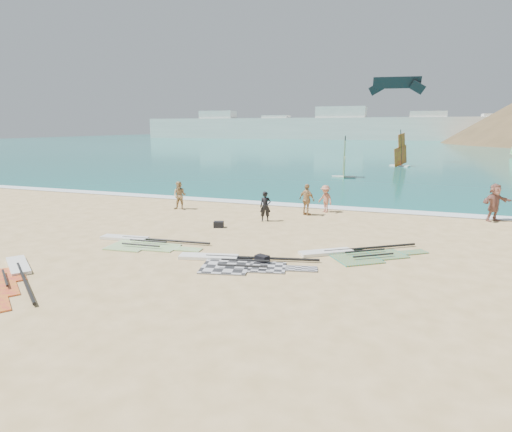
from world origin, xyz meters
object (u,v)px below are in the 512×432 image
(beachgoer_left, at_px, (180,196))
(beachgoer_mid, at_px, (325,199))
(rig_orange, at_px, (354,254))
(beachgoer_right, at_px, (494,202))
(gear_bag_near, at_px, (219,224))
(rig_grey, at_px, (234,262))
(person_wetsuit, at_px, (265,206))
(beachgoer_back, at_px, (307,200))
(rig_red, at_px, (7,277))
(gear_bag_far, at_px, (262,259))
(rig_green, at_px, (140,242))

(beachgoer_left, height_order, beachgoer_mid, beachgoer_left)
(rig_orange, height_order, beachgoer_right, beachgoer_right)
(gear_bag_near, bearing_deg, beachgoer_right, 25.63)
(rig_grey, relative_size, beachgoer_right, 2.68)
(person_wetsuit, distance_m, beachgoer_back, 2.84)
(rig_red, distance_m, gear_bag_far, 8.62)
(rig_green, height_order, beachgoer_right, beachgoer_right)
(rig_grey, relative_size, gear_bag_far, 11.35)
(beachgoer_mid, bearing_deg, gear_bag_near, -90.38)
(person_wetsuit, distance_m, beachgoer_left, 6.05)
(rig_grey, height_order, gear_bag_far, gear_bag_far)
(rig_grey, height_order, person_wetsuit, person_wetsuit)
(rig_green, bearing_deg, rig_orange, 4.06)
(beachgoer_right, bearing_deg, rig_green, 175.30)
(beachgoer_left, bearing_deg, beachgoer_back, -1.37)
(rig_grey, bearing_deg, beachgoer_mid, 70.15)
(rig_red, xyz_separation_m, person_wetsuit, (5.31, 11.08, 0.74))
(rig_grey, relative_size, beachgoer_back, 3.03)
(gear_bag_near, relative_size, gear_bag_far, 1.02)
(rig_grey, height_order, beachgoer_back, beachgoer_back)
(person_wetsuit, relative_size, beachgoer_back, 0.89)
(rig_green, distance_m, rig_orange, 8.95)
(rig_red, xyz_separation_m, beachgoer_left, (-0.58, 12.47, 0.79))
(rig_grey, bearing_deg, beachgoer_left, 117.11)
(gear_bag_near, height_order, person_wetsuit, person_wetsuit)
(rig_grey, xyz_separation_m, beachgoer_back, (0.53, 9.39, 0.84))
(gear_bag_near, bearing_deg, beachgoer_mid, 53.04)
(rig_orange, height_order, rig_red, rig_red)
(beachgoer_left, xyz_separation_m, beachgoer_right, (17.20, 2.73, 0.16))
(gear_bag_far, bearing_deg, person_wetsuit, 107.56)
(person_wetsuit, bearing_deg, rig_grey, -102.60)
(rig_red, bearing_deg, beachgoer_left, 128.81)
(beachgoer_back, bearing_deg, gear_bag_near, 78.78)
(rig_orange, xyz_separation_m, gear_bag_far, (-3.06, -2.13, 0.09))
(rig_grey, distance_m, beachgoer_right, 15.16)
(gear_bag_near, bearing_deg, beachgoer_back, 52.39)
(rig_green, height_order, rig_orange, same)
(gear_bag_far, height_order, beachgoer_right, beachgoer_right)
(rig_green, bearing_deg, rig_red, -112.88)
(gear_bag_near, bearing_deg, gear_bag_far, -49.91)
(beachgoer_left, relative_size, beachgoer_back, 0.95)
(gear_bag_far, relative_size, beachgoer_back, 0.27)
(rig_grey, xyz_separation_m, beachgoer_right, (10.16, 11.22, 0.95))
(rig_grey, distance_m, rig_orange, 4.76)
(beachgoer_back, bearing_deg, gear_bag_far, 119.15)
(gear_bag_far, height_order, beachgoer_mid, beachgoer_mid)
(rig_red, height_order, gear_bag_far, gear_bag_far)
(rig_orange, distance_m, beachgoer_back, 7.75)
(rig_grey, distance_m, beachgoer_left, 11.06)
(beachgoer_mid, bearing_deg, beachgoer_left, -129.41)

